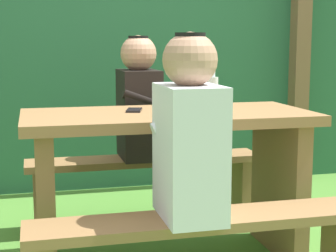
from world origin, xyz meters
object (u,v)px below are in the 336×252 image
at_px(cell_phone, 134,110).
at_px(person_white_shirt, 189,134).
at_px(drinking_glass, 181,102).
at_px(bench_near, 203,244).
at_px(person_black_coat, 139,102).
at_px(bench_far, 145,176).
at_px(picnic_table, 168,162).
at_px(bottle_left, 212,91).

bearing_deg(cell_phone, person_white_shirt, -65.83).
height_order(drinking_glass, cell_phone, drinking_glass).
xyz_separation_m(bench_near, person_white_shirt, (-0.06, 0.00, 0.45)).
bearing_deg(bench_near, person_black_coat, 91.66).
bearing_deg(bench_far, bench_near, -90.00).
xyz_separation_m(picnic_table, person_white_shirt, (-0.06, -0.57, 0.24)).
distance_m(picnic_table, bottle_left, 0.43).
height_order(picnic_table, bench_near, picnic_table).
distance_m(drinking_glass, bottle_left, 0.19).
distance_m(picnic_table, person_black_coat, 0.62).
distance_m(person_black_coat, bottle_left, 0.58).
distance_m(bench_far, person_white_shirt, 1.23).
bearing_deg(bench_near, cell_phone, 103.28).
relative_size(bottle_left, cell_phone, 1.60).
bearing_deg(drinking_glass, cell_phone, 169.92).
height_order(person_white_shirt, drinking_glass, person_white_shirt).
height_order(picnic_table, bench_far, picnic_table).
distance_m(picnic_table, bench_far, 0.61).
relative_size(bench_near, person_black_coat, 1.95).
bearing_deg(bench_far, drinking_glass, -81.89).
bearing_deg(cell_phone, drinking_glass, 5.67).
xyz_separation_m(bench_far, person_white_shirt, (-0.06, -1.15, 0.45)).
bearing_deg(bench_far, person_black_coat, -174.30).
bearing_deg(drinking_glass, bottle_left, 15.27).
bearing_deg(cell_phone, bench_near, -60.96).
relative_size(picnic_table, cell_phone, 10.00).
bearing_deg(picnic_table, bottle_left, 17.87).
xyz_separation_m(person_white_shirt, cell_phone, (-0.10, 0.65, 0.02)).
bearing_deg(bottle_left, bench_far, 117.00).
distance_m(person_black_coat, cell_phone, 0.51).
relative_size(bench_near, person_white_shirt, 1.95).
relative_size(bench_near, cell_phone, 10.00).
relative_size(drinking_glass, cell_phone, 0.61).
bearing_deg(person_black_coat, cell_phone, -103.59).
relative_size(person_white_shirt, bottle_left, 3.21).
bearing_deg(person_black_coat, drinking_glass, -78.42).
height_order(bench_near, person_black_coat, person_black_coat).
height_order(picnic_table, person_white_shirt, person_white_shirt).
height_order(person_white_shirt, bottle_left, person_white_shirt).
xyz_separation_m(picnic_table, drinking_glass, (0.08, 0.03, 0.29)).
bearing_deg(bottle_left, cell_phone, -179.06).
bearing_deg(drinking_glass, picnic_table, -156.55).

